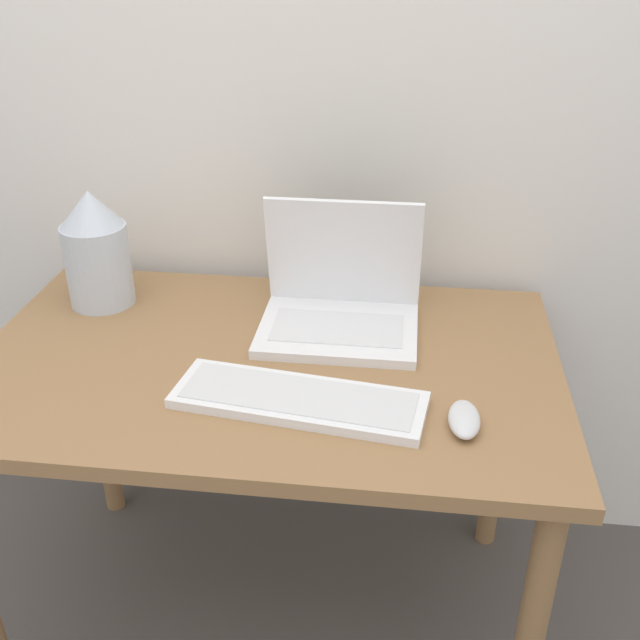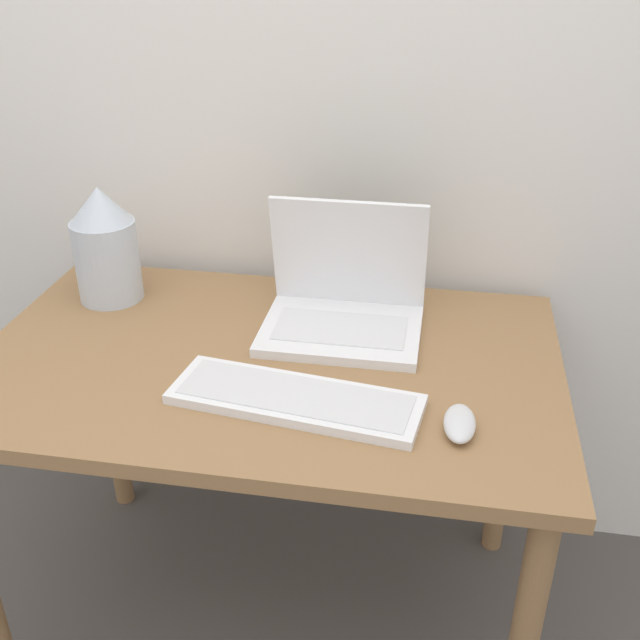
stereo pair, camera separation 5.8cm
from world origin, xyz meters
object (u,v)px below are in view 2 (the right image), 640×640
Objects in this scene: keyboard at (295,399)px; mouse at (460,423)px; vase at (105,245)px; laptop at (344,303)px.

mouse is at bearing -5.96° from keyboard.
mouse is at bearing -25.50° from vase.
vase is at bearing 145.27° from keyboard.
laptop is 0.54m from vase.
mouse is at bearing -53.09° from laptop.
keyboard is (-0.04, -0.29, -0.05)m from laptop.
vase is (-0.49, 0.34, 0.12)m from keyboard.
laptop reaches higher than mouse.
laptop is 1.25× the size of vase.
laptop is 0.40m from mouse.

